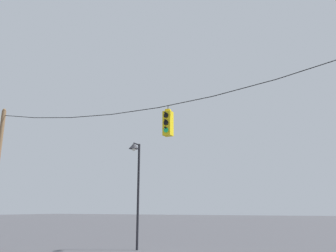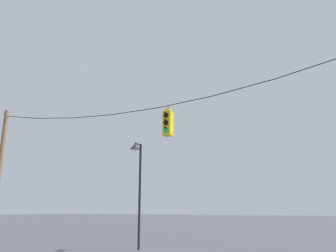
% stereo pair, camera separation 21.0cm
% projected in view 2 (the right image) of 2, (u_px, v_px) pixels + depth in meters
% --- Properties ---
extents(span_wire, '(16.42, 0.03, 0.86)m').
position_uv_depth(span_wire, '(135.00, 105.00, 14.06)').
color(span_wire, black).
extents(traffic_light_near_left_pole, '(0.34, 0.46, 1.25)m').
position_uv_depth(traffic_light_near_left_pole, '(168.00, 123.00, 13.12)').
color(traffic_light_near_left_pole, yellow).
extents(street_lamp, '(0.51, 0.88, 5.40)m').
position_uv_depth(street_lamp, '(137.00, 168.00, 17.10)').
color(street_lamp, black).
rests_on(street_lamp, ground_plane).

